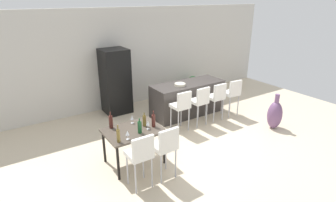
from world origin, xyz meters
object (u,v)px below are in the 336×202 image
at_px(wine_bottle_far, 140,127).
at_px(wine_bottle_near, 111,122).
at_px(bar_chair_far, 232,92).
at_px(wine_bottle_corner, 118,136).
at_px(kitchen_island, 188,99).
at_px(wine_bottle_left, 153,120).
at_px(dining_chair_far, 165,145).
at_px(wine_glass_right, 127,133).
at_px(wine_glass_end, 148,123).
at_px(bar_chair_right, 217,96).
at_px(dining_table, 133,133).
at_px(wine_glass_middle, 132,118).
at_px(refrigerator, 115,81).
at_px(wine_bottle_inner, 144,121).
at_px(fruit_bowl, 180,85).
at_px(bar_chair_middle, 200,100).
at_px(floor_vase, 275,115).
at_px(bar_chair_left, 181,105).
at_px(potted_plant, 193,84).
at_px(dining_chair_near, 140,153).

xyz_separation_m(wine_bottle_far, wine_bottle_near, (-0.38, 0.50, 0.01)).
xyz_separation_m(bar_chair_far, wine_bottle_corner, (-3.79, -0.93, 0.17)).
bearing_deg(kitchen_island, wine_bottle_left, -143.00).
distance_m(dining_chair_far, wine_glass_right, 0.72).
height_order(dining_chair_far, wine_glass_right, dining_chair_far).
relative_size(dining_chair_far, wine_glass_end, 6.03).
relative_size(wine_bottle_corner, wine_glass_right, 1.94).
xyz_separation_m(kitchen_island, bar_chair_right, (0.38, -0.78, 0.24)).
xyz_separation_m(kitchen_island, dining_table, (-2.40, -1.42, 0.20)).
height_order(dining_chair_far, wine_bottle_near, wine_bottle_near).
xyz_separation_m(wine_glass_middle, refrigerator, (0.65, 2.38, 0.06)).
xyz_separation_m(wine_bottle_inner, fruit_bowl, (1.80, 1.29, 0.10)).
bearing_deg(bar_chair_right, wine_bottle_inner, -166.51).
xyz_separation_m(bar_chair_middle, dining_table, (-2.21, -0.64, -0.04)).
bearing_deg(wine_bottle_corner, wine_glass_end, 13.24).
relative_size(wine_glass_middle, floor_vase, 0.19).
relative_size(bar_chair_left, dining_chair_far, 1.00).
xyz_separation_m(dining_table, wine_glass_right, (-0.25, -0.28, 0.20)).
relative_size(bar_chair_middle, dining_table, 0.94).
distance_m(bar_chair_right, dining_table, 2.85).
relative_size(floor_vase, potted_plant, 1.44).
bearing_deg(floor_vase, bar_chair_far, 106.21).
distance_m(fruit_bowl, potted_plant, 2.09).
bearing_deg(floor_vase, wine_bottle_left, 172.20).
distance_m(bar_chair_left, wine_glass_end, 1.57).
relative_size(kitchen_island, bar_chair_far, 1.99).
bearing_deg(dining_table, wine_glass_right, -131.56).
distance_m(kitchen_island, wine_bottle_inner, 2.57).
distance_m(wine_bottle_left, potted_plant, 4.22).
bearing_deg(wine_bottle_near, wine_bottle_far, -53.25).
bearing_deg(wine_glass_middle, dining_table, -112.98).
relative_size(dining_table, wine_glass_right, 6.41).
relative_size(bar_chair_right, wine_bottle_left, 3.10).
xyz_separation_m(bar_chair_far, fruit_bowl, (-1.29, 0.69, 0.26)).
bearing_deg(wine_bottle_corner, dining_table, 33.66).
relative_size(fruit_bowl, floor_vase, 0.32).
height_order(kitchen_island, bar_chair_left, bar_chair_left).
bearing_deg(potted_plant, wine_bottle_inner, -141.63).
bearing_deg(bar_chair_right, refrigerator, 134.68).
height_order(bar_chair_far, wine_glass_end, bar_chair_far).
distance_m(dining_chair_near, refrigerator, 3.60).
xyz_separation_m(bar_chair_left, wine_bottle_inner, (-1.35, -0.60, 0.16)).
relative_size(dining_table, wine_bottle_corner, 3.30).
height_order(bar_chair_middle, wine_glass_right, bar_chair_middle).
xyz_separation_m(wine_glass_right, wine_glass_end, (0.51, 0.16, 0.00)).
bearing_deg(potted_plant, bar_chair_left, -134.11).
bearing_deg(floor_vase, bar_chair_right, 128.17).
relative_size(kitchen_island, wine_bottle_corner, 6.19).
bearing_deg(wine_bottle_far, dining_table, 106.62).
bearing_deg(dining_chair_far, bar_chair_right, 29.20).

